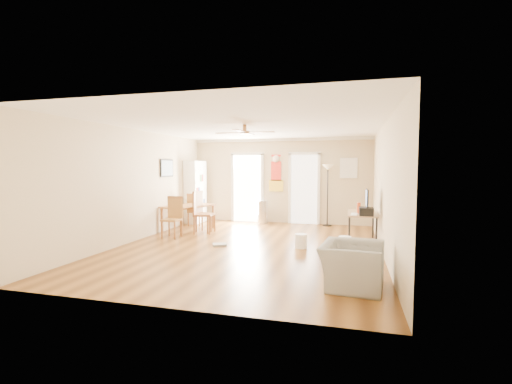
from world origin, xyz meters
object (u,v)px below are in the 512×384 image
(dining_chair_near, at_px, (172,217))
(wastebasket_a, at_px, (301,241))
(computer_desk, at_px, (362,227))
(armchair, at_px, (352,265))
(wastebasket_b, at_px, (345,244))
(torchiere_lamp, at_px, (328,195))
(dining_chair_right_b, at_px, (203,212))
(dining_chair_right_a, at_px, (205,212))
(trash_can, at_px, (263,212))
(dining_chair_far, at_px, (195,209))
(bookshelf, at_px, (195,192))
(printer, at_px, (366,211))
(dining_table, at_px, (188,218))

(dining_chair_near, relative_size, wastebasket_a, 3.30)
(computer_desk, xyz_separation_m, armchair, (-0.23, -3.22, -0.03))
(wastebasket_b, bearing_deg, torchiere_lamp, 100.07)
(dining_chair_right_b, xyz_separation_m, wastebasket_b, (3.62, -1.08, -0.40))
(dining_chair_right_a, relative_size, dining_chair_right_b, 0.99)
(dining_chair_right_a, xyz_separation_m, trash_can, (1.13, 1.83, -0.18))
(dining_chair_far, distance_m, wastebasket_b, 4.88)
(dining_chair_far, xyz_separation_m, wastebasket_a, (3.44, -2.16, -0.32))
(bookshelf, relative_size, computer_desk, 1.50)
(bookshelf, xyz_separation_m, dining_chair_right_b, (0.94, -1.61, -0.41))
(dining_chair_right_a, xyz_separation_m, dining_chair_far, (-0.73, 0.98, -0.07))
(printer, bearing_deg, dining_chair_right_b, 172.12)
(torchiere_lamp, relative_size, wastebasket_a, 5.98)
(bookshelf, distance_m, computer_desk, 5.24)
(bookshelf, height_order, dining_table, bookshelf)
(dining_chair_right_a, distance_m, computer_desk, 3.99)
(wastebasket_a, xyz_separation_m, wastebasket_b, (0.91, -0.03, -0.00))
(dining_table, height_order, printer, printer)
(torchiere_lamp, relative_size, armchair, 1.87)
(computer_desk, relative_size, wastebasket_b, 4.22)
(dining_table, distance_m, computer_desk, 4.55)
(dining_chair_near, bearing_deg, dining_chair_far, 98.31)
(dining_table, xyz_separation_m, printer, (4.60, -0.85, 0.43))
(dining_chair_near, height_order, dining_chair_far, dining_chair_near)
(computer_desk, relative_size, wastebasket_a, 4.21)
(dining_table, xyz_separation_m, dining_chair_far, (-0.18, 0.82, 0.13))
(dining_chair_far, distance_m, trash_can, 2.04)
(computer_desk, bearing_deg, dining_chair_right_a, 176.78)
(printer, height_order, wastebasket_a, printer)
(trash_can, xyz_separation_m, armchair, (2.62, -5.28, -0.04))
(dining_chair_right_b, xyz_separation_m, torchiere_lamp, (3.07, 2.04, 0.36))
(computer_desk, xyz_separation_m, wastebasket_b, (-0.36, -0.99, -0.19))
(printer, bearing_deg, armchair, -96.29)
(dining_table, distance_m, dining_chair_far, 0.85)
(armchair, bearing_deg, dining_chair_right_a, 54.18)
(computer_desk, distance_m, wastebasket_b, 1.07)
(computer_desk, bearing_deg, dining_chair_right_b, 178.72)
(dining_chair_right_a, height_order, dining_chair_near, dining_chair_right_a)
(torchiere_lamp, relative_size, printer, 5.31)
(wastebasket_b, bearing_deg, bookshelf, 149.49)
(dining_chair_near, distance_m, computer_desk, 4.52)
(dining_chair_right_a, height_order, printer, dining_chair_right_a)
(torchiere_lamp, xyz_separation_m, computer_desk, (0.91, -2.13, -0.56))
(wastebasket_b, distance_m, armchair, 2.24)
(dining_chair_right_a, xyz_separation_m, dining_chair_near, (-0.49, -0.88, -0.04))
(computer_desk, xyz_separation_m, printer, (0.07, -0.47, 0.43))
(torchiere_lamp, distance_m, printer, 2.78)
(dining_chair_right_a, xyz_separation_m, torchiere_lamp, (3.07, 1.90, 0.36))
(bookshelf, bearing_deg, dining_chair_near, -87.50)
(bookshelf, xyz_separation_m, dining_table, (0.39, -1.31, -0.61))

